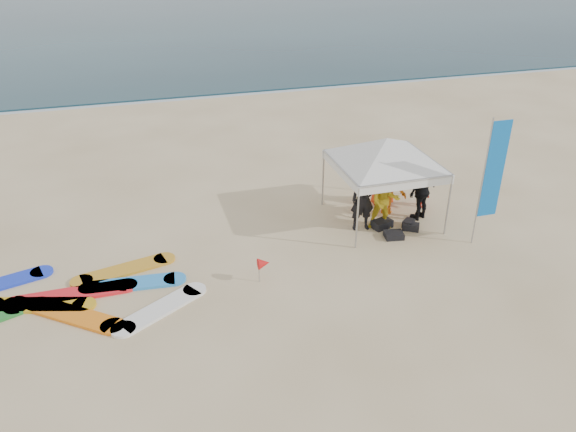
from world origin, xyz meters
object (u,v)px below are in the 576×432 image
(person_orange_b, at_px, (384,174))
(marker_pennant, at_px, (264,263))
(canopy_tent, at_px, (387,139))
(person_black_b, at_px, (422,190))
(person_yellow, at_px, (385,200))
(person_orange_a, at_px, (388,187))
(surfboard_spread, at_px, (72,297))
(person_seated, at_px, (422,193))
(person_black_a, at_px, (363,199))
(feather_flag, at_px, (493,171))

(person_orange_b, height_order, marker_pennant, person_orange_b)
(canopy_tent, bearing_deg, person_black_b, -14.75)
(person_yellow, height_order, person_orange_a, person_yellow)
(person_orange_b, bearing_deg, surfboard_spread, 23.17)
(person_black_b, distance_m, person_seated, 0.96)
(person_orange_a, relative_size, person_seated, 2.00)
(surfboard_spread, bearing_deg, person_black_a, 8.91)
(person_orange_a, bearing_deg, person_black_a, 70.23)
(person_yellow, bearing_deg, person_black_a, -177.46)
(person_orange_b, xyz_separation_m, canopy_tent, (-0.45, -0.90, 1.49))
(person_yellow, xyz_separation_m, feather_flag, (2.22, -1.44, 1.20))
(canopy_tent, relative_size, surfboard_spread, 0.63)
(canopy_tent, bearing_deg, person_black_a, -153.33)
(person_yellow, distance_m, person_black_b, 1.30)
(person_yellow, relative_size, feather_flag, 0.49)
(person_orange_a, distance_m, canopy_tent, 1.69)
(person_seated, height_order, marker_pennant, person_seated)
(canopy_tent, bearing_deg, person_orange_b, 63.62)
(person_yellow, xyz_separation_m, canopy_tent, (0.18, 0.52, 1.60))
(feather_flag, xyz_separation_m, surfboard_spread, (-10.48, 0.37, -2.02))
(person_orange_b, xyz_separation_m, feather_flag, (1.59, -2.86, 1.09))
(person_seated, distance_m, feather_flag, 2.94)
(person_black_a, bearing_deg, feather_flag, -25.78)
(person_orange_b, bearing_deg, person_seated, 164.11)
(person_orange_b, relative_size, feather_flag, 0.55)
(person_orange_b, height_order, person_seated, person_orange_b)
(person_orange_a, xyz_separation_m, surfboard_spread, (-8.77, -1.90, -0.80))
(person_black_b, bearing_deg, person_yellow, -13.45)
(person_black_b, relative_size, feather_flag, 0.51)
(person_black_b, bearing_deg, surfboard_spread, -15.90)
(canopy_tent, height_order, marker_pennant, canopy_tent)
(person_yellow, height_order, marker_pennant, person_yellow)
(person_black_a, relative_size, person_orange_a, 1.12)
(person_orange_b, xyz_separation_m, surfboard_spread, (-8.89, -2.49, -0.93))
(person_orange_a, xyz_separation_m, person_orange_b, (0.11, 0.58, 0.13))
(marker_pennant, bearing_deg, person_seated, 24.79)
(person_orange_a, height_order, person_seated, person_orange_a)
(person_yellow, distance_m, feather_flag, 2.90)
(person_orange_a, distance_m, surfboard_spread, 9.01)
(person_yellow, relative_size, person_black_b, 0.96)
(person_yellow, relative_size, marker_pennant, 2.69)
(person_orange_a, height_order, surfboard_spread, person_orange_a)
(canopy_tent, bearing_deg, person_yellow, -108.73)
(canopy_tent, bearing_deg, person_orange_a, 43.40)
(person_orange_b, distance_m, person_seated, 1.30)
(person_orange_a, relative_size, canopy_tent, 0.44)
(person_orange_a, bearing_deg, surfboard_spread, 50.01)
(marker_pennant, bearing_deg, feather_flag, 1.68)
(canopy_tent, height_order, surfboard_spread, canopy_tent)
(person_black_b, xyz_separation_m, person_seated, (0.43, 0.72, -0.47))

